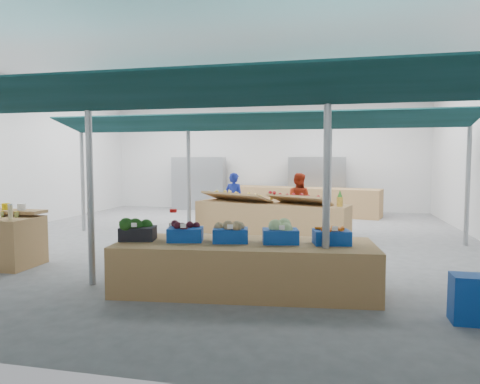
{
  "coord_description": "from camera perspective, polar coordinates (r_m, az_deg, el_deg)",
  "views": [
    {
      "loc": [
        2.58,
        -9.8,
        1.89
      ],
      "look_at": [
        0.79,
        -1.6,
        1.28
      ],
      "focal_mm": 32.0,
      "sensor_mm": 36.0,
      "label": 1
    }
  ],
  "objects": [
    {
      "name": "back_shelving_left",
      "position": [
        16.62,
        -5.51,
        1.11
      ],
      "size": [
        2.0,
        0.5,
        2.0
      ],
      "primitive_type": "cube",
      "color": "#B23F33",
      "rests_on": "floor"
    },
    {
      "name": "hall",
      "position": [
        11.56,
        -0.63,
        7.94
      ],
      "size": [
        13.0,
        13.0,
        13.0
      ],
      "color": "silver",
      "rests_on": "ground"
    },
    {
      "name": "crate_cabbage",
      "position": [
        6.14,
        5.41,
        -5.35
      ],
      "size": [
        0.56,
        0.45,
        0.35
      ],
      "rotation": [
        0.0,
        0.0,
        0.21
      ],
      "color": "#0E3C99",
      "rests_on": "veg_counter"
    },
    {
      "name": "crate_stack",
      "position": [
        5.79,
        28.59,
        -12.45
      ],
      "size": [
        0.47,
        0.33,
        0.57
      ],
      "primitive_type": "cube",
      "rotation": [
        0.0,
        0.0,
        -0.01
      ],
      "color": "#0E3C99",
      "rests_on": "floor"
    },
    {
      "name": "crate_carrots",
      "position": [
        6.18,
        12.11,
        -5.81
      ],
      "size": [
        0.56,
        0.45,
        0.29
      ],
      "rotation": [
        0.0,
        0.0,
        0.21
      ],
      "color": "#0E3C99",
      "rests_on": "veg_counter"
    },
    {
      "name": "vendor_right",
      "position": [
        11.8,
        7.75,
        -1.25
      ],
      "size": [
        0.88,
        0.75,
        1.56
      ],
      "primitive_type": "imported",
      "rotation": [
        0.0,
        0.0,
        2.9
      ],
      "color": "#AD2C15",
      "rests_on": "floor"
    },
    {
      "name": "apple_heap_yellow",
      "position": [
        11.06,
        -0.53,
        -0.43
      ],
      "size": [
        2.01,
        1.5,
        0.27
      ],
      "rotation": [
        0.0,
        0.0,
        -0.48
      ],
      "color": "#997247",
      "rests_on": "fruit_counter"
    },
    {
      "name": "pole_grid",
      "position": [
        8.26,
        -0.52,
        3.64
      ],
      "size": [
        10.0,
        4.6,
        3.0
      ],
      "color": "gray",
      "rests_on": "floor"
    },
    {
      "name": "pole_ribbon",
      "position": [
        6.86,
        -8.91,
        -2.66
      ],
      "size": [
        0.12,
        0.12,
        0.28
      ],
      "color": "red",
      "rests_on": "pole_grid"
    },
    {
      "name": "crate_celeriac",
      "position": [
        6.2,
        -1.27,
        -5.37
      ],
      "size": [
        0.56,
        0.45,
        0.31
      ],
      "rotation": [
        0.0,
        0.0,
        0.21
      ],
      "color": "#0E3C99",
      "rests_on": "veg_counter"
    },
    {
      "name": "back_shelving_right",
      "position": [
        15.84,
        10.19,
        0.91
      ],
      "size": [
        2.0,
        0.5,
        2.0
      ],
      "primitive_type": "cube",
      "color": "#B23F33",
      "rests_on": "floor"
    },
    {
      "name": "apple_heap_red",
      "position": [
        10.4,
        7.94,
        -0.76
      ],
      "size": [
        1.65,
        1.32,
        0.27
      ],
      "rotation": [
        0.0,
        0.0,
        -0.48
      ],
      "color": "#997247",
      "rests_on": "fruit_counter"
    },
    {
      "name": "crate_beets",
      "position": [
        6.32,
        -7.29,
        -5.32
      ],
      "size": [
        0.56,
        0.45,
        0.29
      ],
      "rotation": [
        0.0,
        0.0,
        0.21
      ],
      "color": "#0E3C99",
      "rests_on": "veg_counter"
    },
    {
      "name": "vendor_left",
      "position": [
        12.08,
        -0.79,
        -1.09
      ],
      "size": [
        0.64,
        0.5,
        1.56
      ],
      "primitive_type": "imported",
      "rotation": [
        0.0,
        0.0,
        2.9
      ],
      "color": "#18289D",
      "rests_on": "floor"
    },
    {
      "name": "sparrow",
      "position": [
        6.45,
        -15.22,
        -4.21
      ],
      "size": [
        0.12,
        0.09,
        0.11
      ],
      "rotation": [
        0.0,
        0.0,
        0.21
      ],
      "color": "brown",
      "rests_on": "crate_broccoli"
    },
    {
      "name": "far_counter",
      "position": [
        15.22,
        8.47,
        -1.19
      ],
      "size": [
        5.36,
        2.26,
        0.95
      ],
      "primitive_type": "cube",
      "rotation": [
        0.0,
        0.0,
        -0.24
      ],
      "color": "olive",
      "rests_on": "floor"
    },
    {
      "name": "crate_broccoli",
      "position": [
        6.52,
        -13.45,
        -4.88
      ],
      "size": [
        0.56,
        0.45,
        0.35
      ],
      "rotation": [
        0.0,
        0.0,
        0.21
      ],
      "color": "black",
      "rests_on": "veg_counter"
    },
    {
      "name": "pineapple",
      "position": [
        10.14,
        13.17,
        -0.87
      ],
      "size": [
        0.14,
        0.14,
        0.39
      ],
      "rotation": [
        0.0,
        0.0,
        -0.48
      ],
      "color": "#8C6019",
      "rests_on": "fruit_counter"
    },
    {
      "name": "fruit_counter",
      "position": [
        10.82,
        4.09,
        -3.64
      ],
      "size": [
        4.0,
        1.83,
        0.83
      ],
      "primitive_type": "cube",
      "rotation": [
        0.0,
        0.0,
        -0.24
      ],
      "color": "olive",
      "rests_on": "floor"
    },
    {
      "name": "floor",
      "position": [
        10.31,
        -2.42,
        -6.37
      ],
      "size": [
        13.0,
        13.0,
        0.0
      ],
      "primitive_type": "plane",
      "color": "slate",
      "rests_on": "ground"
    },
    {
      "name": "awnings",
      "position": [
        8.3,
        -0.52,
        10.34
      ],
      "size": [
        9.5,
        7.08,
        0.3
      ],
      "color": "#092928",
      "rests_on": "pole_grid"
    },
    {
      "name": "veg_counter",
      "position": [
        6.28,
        0.62,
        -9.94
      ],
      "size": [
        3.8,
        1.61,
        0.72
      ],
      "primitive_type": "cube",
      "rotation": [
        0.0,
        0.0,
        0.1
      ],
      "color": "olive",
      "rests_on": "floor"
    }
  ]
}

